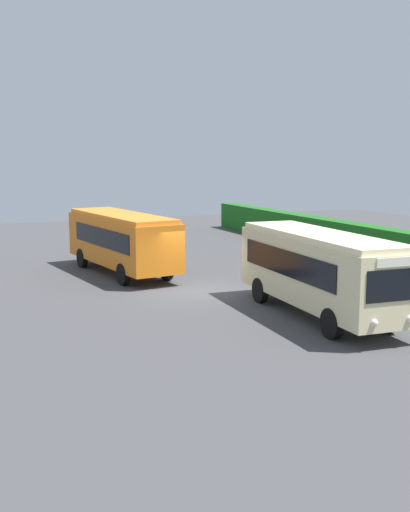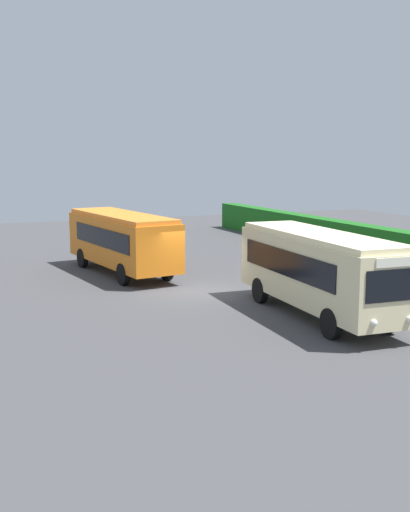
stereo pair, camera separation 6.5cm
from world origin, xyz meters
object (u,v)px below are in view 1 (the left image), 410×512
bus_cream (319,268)px  person_center (395,279)px  bus_orange (121,239)px  person_left (125,243)px

bus_cream → person_center: 4.16m
bus_orange → bus_cream: bus_cream is taller
bus_orange → person_left: (-3.79, 1.23, -0.77)m
person_left → person_center: size_ratio=1.02×
bus_orange → bus_cream: size_ratio=1.00×
person_left → person_center: bearing=155.3°
bus_cream → person_center: (-0.66, 4.03, -0.83)m
bus_orange → person_left: bearing=-25.6°
bus_cream → person_left: bearing=-165.5°
bus_cream → person_center: size_ratio=4.96×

